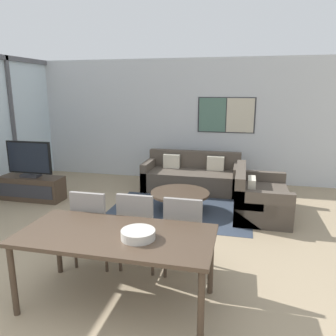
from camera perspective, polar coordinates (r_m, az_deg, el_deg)
name	(u,v)px	position (r m, az deg, el deg)	size (l,w,h in m)	color
wall_back	(183,121)	(7.73, 2.63, 8.26)	(7.94, 0.09, 2.80)	silver
area_rug	(180,211)	(5.90, 2.08, -7.44)	(2.51, 1.70, 0.01)	#333D4C
tv_console	(32,188)	(6.95, -22.60, -3.25)	(1.25, 0.44, 0.46)	#423326
television	(29,160)	(6.82, -23.03, 1.34)	(0.93, 0.20, 0.70)	#2D2D33
sofa_main	(192,177)	(7.10, 4.24, -1.56)	(2.03, 0.90, 0.79)	#51473D
sofa_side	(257,199)	(5.90, 15.20, -5.18)	(0.90, 1.43, 0.79)	#51473D
coffee_table	(180,197)	(5.81, 2.10, -5.03)	(1.04, 1.04, 0.35)	#423326
dining_table	(116,240)	(3.28, -9.06, -12.29)	(1.90, 0.90, 0.76)	#423326
dining_chair_left	(94,224)	(4.09, -12.84, -9.51)	(0.46, 0.46, 0.97)	gray
dining_chair_centre	(139,227)	(3.93, -5.16, -10.15)	(0.46, 0.46, 0.97)	gray
dining_chair_right	(184,232)	(3.80, 2.87, -10.99)	(0.46, 0.46, 0.97)	gray
fruit_bowl	(138,234)	(3.11, -5.22, -11.34)	(0.32, 0.32, 0.08)	#B7B2A8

